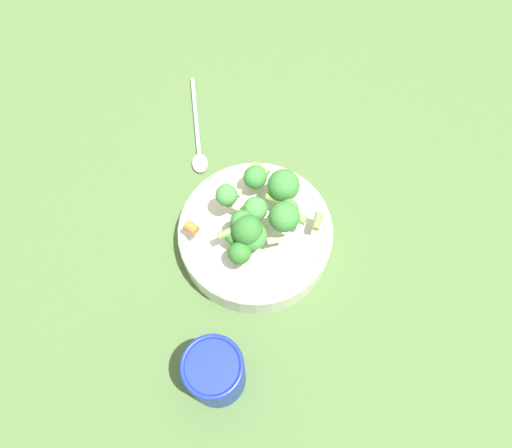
# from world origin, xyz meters

# --- Properties ---
(ground_plane) EXTENTS (3.00, 3.00, 0.00)m
(ground_plane) POSITION_xyz_m (0.00, 0.00, 0.00)
(ground_plane) COLOR #4C6B38
(bowl) EXTENTS (0.23, 0.23, 0.05)m
(bowl) POSITION_xyz_m (0.00, 0.00, 0.03)
(bowl) COLOR silver
(bowl) RESTS_ON ground_plane
(pasta_salad) EXTENTS (0.16, 0.20, 0.08)m
(pasta_salad) POSITION_xyz_m (-0.00, 0.01, 0.09)
(pasta_salad) COLOR #8CB766
(pasta_salad) RESTS_ON bowl
(cup) EXTENTS (0.08, 0.08, 0.11)m
(cup) POSITION_xyz_m (0.20, -0.05, 0.05)
(cup) COLOR #192DAD
(cup) RESTS_ON ground_plane
(spoon) EXTENTS (0.20, 0.04, 0.01)m
(spoon) POSITION_xyz_m (-0.18, -0.10, 0.01)
(spoon) COLOR silver
(spoon) RESTS_ON ground_plane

